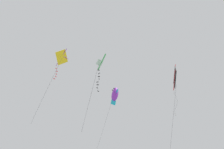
{
  "coord_description": "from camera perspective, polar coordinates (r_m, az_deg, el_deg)",
  "views": [
    {
      "loc": [
        -8.96,
        -20.49,
        27.96
      ],
      "look_at": [
        1.36,
        -0.84,
        40.03
      ],
      "focal_mm": 41.76,
      "sensor_mm": 36.0,
      "label": 1
    }
  ],
  "objects": [
    {
      "name": "kite_delta_near_right",
      "position": [
        21.65,
        -2.39,
        2.65
      ],
      "size": [
        1.75,
        1.98,
        6.56
      ],
      "rotation": [
        0.42,
        0.0,
        1.32
      ],
      "color": "green"
    },
    {
      "name": "kite_diamond_mid_left",
      "position": [
        25.43,
        -11.0,
        3.63
      ],
      "size": [
        2.66,
        1.7,
        7.73
      ],
      "rotation": [
        0.47,
        0.0,
        0.85
      ],
      "color": "yellow"
    },
    {
      "name": "kite_diamond_near_left",
      "position": [
        22.58,
        13.61,
        -0.68
      ],
      "size": [
        1.77,
        1.82,
        8.69
      ],
      "rotation": [
        0.17,
        0.0,
        1.1
      ],
      "color": "black"
    },
    {
      "name": "kite_fish_far_centre",
      "position": [
        32.57,
        0.64,
        -4.4
      ],
      "size": [
        2.77,
        2.87,
        8.73
      ],
      "rotation": [
        0.2,
        0.0,
        1.48
      ],
      "color": "purple"
    }
  ]
}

